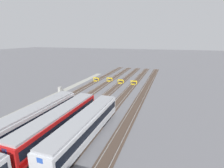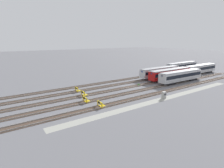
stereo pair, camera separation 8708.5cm
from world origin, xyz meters
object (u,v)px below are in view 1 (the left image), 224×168
at_px(bumper_stop_nearest_track, 96,80).
at_px(bumper_stop_near_inner_track, 109,80).
at_px(bumper_stop_far_inner_track, 134,83).
at_px(electrical_cabinet, 60,90).
at_px(subway_car_front_row_centre, 36,117).
at_px(subway_car_front_row_leftmost, 86,126).
at_px(bumper_stop_middle_track, 120,82).
at_px(subway_car_front_row_rightmost, 60,121).
at_px(weed_clump, 98,101).

relative_size(bumper_stop_nearest_track, bumper_stop_near_inner_track, 1.00).
relative_size(bumper_stop_far_inner_track, electrical_cabinet, 1.25).
bearing_deg(subway_car_front_row_centre, electrical_cabinet, -155.68).
bearing_deg(subway_car_front_row_leftmost, subway_car_front_row_centre, -90.00).
bearing_deg(bumper_stop_nearest_track, electrical_cabinet, -13.65).
relative_size(bumper_stop_middle_track, electrical_cabinet, 1.25).
height_order(subway_car_front_row_leftmost, bumper_stop_near_inner_track, subway_car_front_row_leftmost).
xyz_separation_m(subway_car_front_row_centre, electrical_cabinet, (-17.50, -7.91, -1.24)).
bearing_deg(bumper_stop_near_inner_track, subway_car_front_row_centre, -0.10).
bearing_deg(subway_car_front_row_rightmost, bumper_stop_middle_track, 179.95).
bearing_deg(electrical_cabinet, weed_clump, 75.49).
distance_m(bumper_stop_far_inner_track, weed_clump, 18.41).
bearing_deg(bumper_stop_near_inner_track, weed_clump, 12.14).
height_order(subway_car_front_row_leftmost, bumper_stop_nearest_track, subway_car_front_row_leftmost).
bearing_deg(bumper_stop_far_inner_track, weed_clump, -13.95).
bearing_deg(subway_car_front_row_rightmost, weed_clump, -179.62).
bearing_deg(subway_car_front_row_centre, weed_clump, 163.51).
relative_size(subway_car_front_row_leftmost, bumper_stop_middle_track, 9.00).
relative_size(bumper_stop_near_inner_track, bumper_stop_far_inner_track, 1.00).
xyz_separation_m(subway_car_front_row_leftmost, subway_car_front_row_centre, (0.00, -8.66, 0.00)).
bearing_deg(bumper_stop_middle_track, electrical_cabinet, -39.63).
bearing_deg(subway_car_front_row_centre, bumper_stop_far_inner_track, 164.91).
height_order(bumper_stop_middle_track, weed_clump, bumper_stop_middle_track).
relative_size(bumper_stop_near_inner_track, weed_clump, 2.17).
bearing_deg(bumper_stop_middle_track, bumper_stop_near_inner_track, -109.16).
relative_size(bumper_stop_far_inner_track, weed_clump, 2.18).
xyz_separation_m(bumper_stop_nearest_track, weed_clump, (18.17, 8.51, -0.27)).
xyz_separation_m(bumper_stop_near_inner_track, bumper_stop_far_inner_track, (1.62, 8.63, 0.00)).
xyz_separation_m(bumper_stop_far_inner_track, electrical_cabinet, (14.71, -16.59, 0.29)).
bearing_deg(subway_car_front_row_rightmost, subway_car_front_row_leftmost, 90.00).
bearing_deg(bumper_stop_near_inner_track, bumper_stop_middle_track, 70.84).
height_order(bumper_stop_far_inner_track, weed_clump, bumper_stop_far_inner_track).
relative_size(subway_car_front_row_rightmost, electrical_cabinet, 11.26).
bearing_deg(subway_car_front_row_leftmost, weed_clump, -162.93).
bearing_deg(subway_car_front_row_leftmost, electrical_cabinet, -136.57).
distance_m(bumper_stop_nearest_track, bumper_stop_middle_track, 8.64).
bearing_deg(weed_clump, subway_car_front_row_rightmost, 0.38).
height_order(bumper_stop_nearest_track, weed_clump, bumper_stop_nearest_track).
distance_m(bumper_stop_near_inner_track, electrical_cabinet, 18.18).
xyz_separation_m(bumper_stop_near_inner_track, weed_clump, (19.48, 4.19, -0.27)).
height_order(bumper_stop_near_inner_track, electrical_cabinet, electrical_cabinet).
xyz_separation_m(subway_car_front_row_leftmost, bumper_stop_far_inner_track, (-32.21, 0.03, -1.53)).
bearing_deg(subway_car_front_row_rightmost, electrical_cabinet, -145.00).
relative_size(subway_car_front_row_centre, bumper_stop_far_inner_track, 9.02).
xyz_separation_m(bumper_stop_far_inner_track, weed_clump, (17.86, -4.44, -0.27)).
xyz_separation_m(bumper_stop_near_inner_track, bumper_stop_middle_track, (1.50, 4.32, 0.00)).
bearing_deg(subway_car_front_row_leftmost, bumper_stop_middle_track, -172.46).
bearing_deg(electrical_cabinet, bumper_stop_far_inner_track, 131.56).
bearing_deg(bumper_stop_middle_track, subway_car_front_row_rightmost, -0.05).
height_order(subway_car_front_row_leftmost, weed_clump, subway_car_front_row_leftmost).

